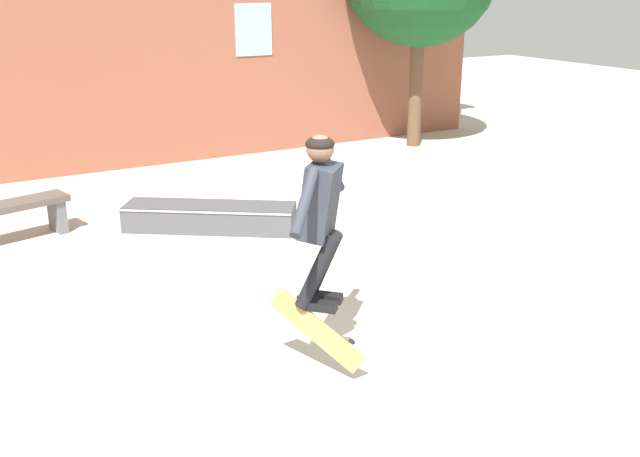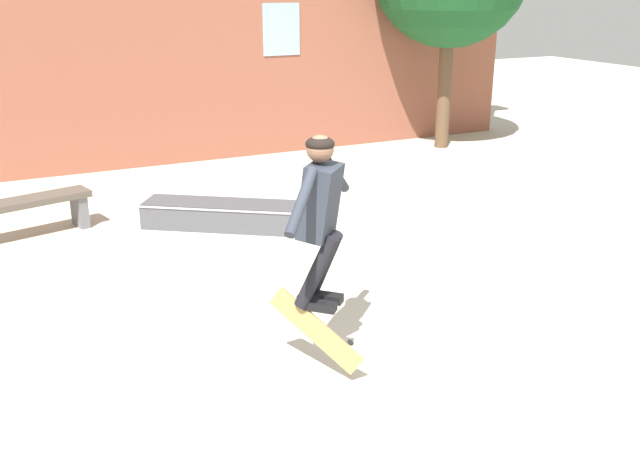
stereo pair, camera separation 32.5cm
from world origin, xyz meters
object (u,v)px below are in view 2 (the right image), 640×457
at_px(skater, 320,208).
at_px(skateboard_flipping, 316,330).
at_px(park_bench, 10,212).
at_px(skate_ledge, 228,215).

xyz_separation_m(skater, skateboard_flipping, (-0.08, -0.10, -0.99)).
relative_size(park_bench, skater, 1.43).
bearing_deg(skater, skate_ledge, 127.99).
height_order(park_bench, skate_ledge, park_bench).
xyz_separation_m(skate_ledge, skater, (-0.46, -3.74, 1.22)).
bearing_deg(skateboard_flipping, park_bench, 164.34).
distance_m(skate_ledge, skater, 3.96).
bearing_deg(skater, skateboard_flipping, -85.29).
height_order(park_bench, skateboard_flipping, skateboard_flipping).
xyz_separation_m(park_bench, skater, (2.10, -4.39, 1.01)).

